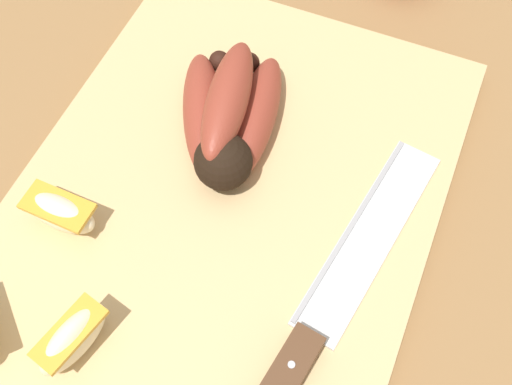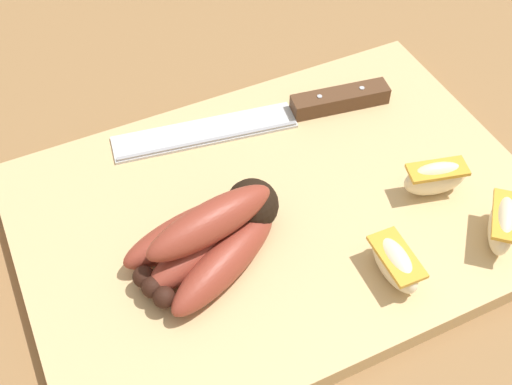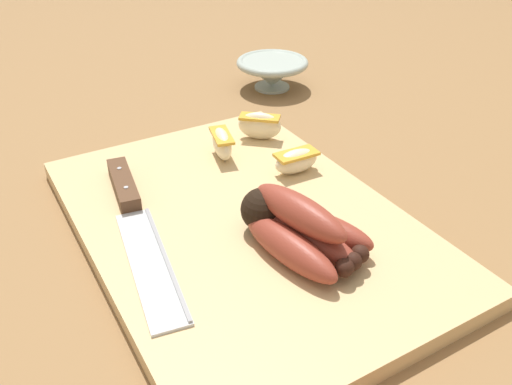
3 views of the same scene
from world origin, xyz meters
name	(u,v)px [view 3 (image 3 of 3)]	position (x,y,z in m)	size (l,w,h in m)	color
ground_plane	(252,229)	(0.00, 0.00, 0.00)	(6.00, 6.00, 0.00)	olive
cutting_board	(242,225)	(0.00, -0.01, 0.01)	(0.45, 0.32, 0.02)	tan
banana_bunch	(297,229)	(0.07, 0.01, 0.04)	(0.14, 0.11, 0.06)	black
chefs_knife	(132,209)	(-0.06, -0.11, 0.03)	(0.28, 0.07, 0.02)	silver
apple_wedge_near	(260,125)	(-0.15, 0.10, 0.04)	(0.05, 0.06, 0.04)	beige
apple_wedge_middle	(296,161)	(-0.05, 0.09, 0.04)	(0.03, 0.06, 0.03)	beige
apple_wedge_far	(222,143)	(-0.13, 0.03, 0.04)	(0.06, 0.03, 0.04)	beige
ceramic_bowl	(272,71)	(-0.34, 0.23, 0.03)	(0.12, 0.12, 0.05)	#A8B7AD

